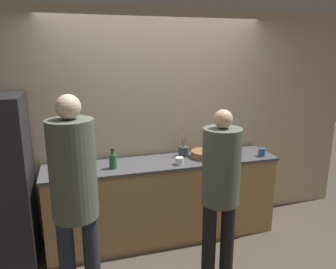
% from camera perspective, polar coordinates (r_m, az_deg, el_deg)
% --- Properties ---
extents(ground_plane, '(14.00, 14.00, 0.00)m').
position_cam_1_polar(ground_plane, '(3.81, 0.64, -19.66)').
color(ground_plane, '#4C4238').
extents(wall_back, '(5.20, 0.06, 2.60)m').
position_cam_1_polar(wall_back, '(3.88, -2.15, 1.93)').
color(wall_back, '#C6B293').
rests_on(wall_back, ground_plane).
extents(counter, '(2.61, 0.63, 0.94)m').
position_cam_1_polar(counter, '(3.87, -0.90, -11.08)').
color(counter, tan).
rests_on(counter, ground_plane).
extents(person_left, '(0.35, 0.35, 1.83)m').
position_cam_1_polar(person_left, '(2.63, -15.99, -9.27)').
color(person_left, '#232838').
rests_on(person_left, ground_plane).
extents(person_center, '(0.34, 0.34, 1.65)m').
position_cam_1_polar(person_center, '(3.00, 9.14, -8.38)').
color(person_center, black).
rests_on(person_center, ground_plane).
extents(fruit_bowl, '(0.31, 0.31, 0.12)m').
position_cam_1_polar(fruit_bowl, '(3.80, 6.39, -3.38)').
color(fruit_bowl, brown).
rests_on(fruit_bowl, counter).
extents(utensil_crock, '(0.12, 0.12, 0.25)m').
position_cam_1_polar(utensil_crock, '(3.82, 2.73, -2.90)').
color(utensil_crock, '#3D424C').
rests_on(utensil_crock, counter).
extents(bottle_green, '(0.08, 0.08, 0.22)m').
position_cam_1_polar(bottle_green, '(3.47, -9.58, -4.51)').
color(bottle_green, '#236033').
rests_on(bottle_green, counter).
extents(cup_white, '(0.09, 0.09, 0.08)m').
position_cam_1_polar(cup_white, '(3.55, 1.99, -4.62)').
color(cup_white, white).
rests_on(cup_white, counter).
extents(cup_blue, '(0.08, 0.08, 0.10)m').
position_cam_1_polar(cup_blue, '(3.97, 16.01, -2.98)').
color(cup_blue, '#335184').
rests_on(cup_blue, counter).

